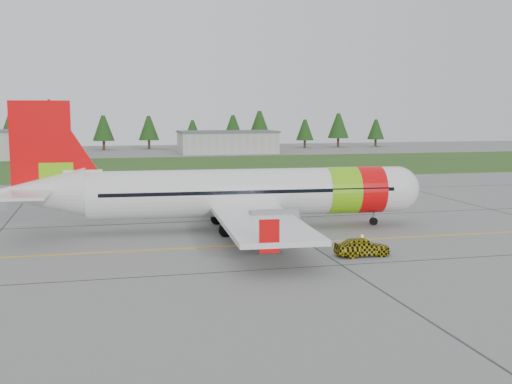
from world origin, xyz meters
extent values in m
plane|color=gray|center=(0.00, 0.00, 0.00)|extent=(320.00, 320.00, 0.00)
cylinder|color=white|center=(6.73, 14.80, 3.37)|extent=(28.43, 5.76, 4.24)
sphere|color=white|center=(20.83, 14.04, 3.37)|extent=(4.24, 4.24, 4.24)
cone|color=white|center=(-11.17, 15.77, 3.75)|extent=(7.82, 4.64, 4.24)
cube|color=black|center=(21.15, 14.02, 3.75)|extent=(1.89, 2.91, 0.61)
cylinder|color=#76CD0F|center=(15.40, 14.33, 3.37)|extent=(3.05, 4.46, 4.32)
cylinder|color=red|center=(18.01, 14.19, 3.37)|extent=(2.62, 4.44, 4.32)
cube|color=white|center=(6.18, 14.83, 2.17)|extent=(7.85, 35.03, 0.39)
cube|color=red|center=(6.03, 32.14, 2.77)|extent=(1.31, 0.27, 2.17)
cube|color=red|center=(4.16, -2.36, 2.77)|extent=(1.31, 0.27, 2.17)
cylinder|color=gray|center=(8.13, 20.71, 1.58)|extent=(4.03, 2.49, 2.28)
cylinder|color=gray|center=(7.49, 8.78, 1.58)|extent=(4.03, 2.49, 2.28)
cube|color=red|center=(-10.96, 15.76, 7.39)|extent=(5.01, 0.66, 8.26)
cube|color=#76CD0F|center=(-9.76, 15.70, 5.00)|extent=(2.84, 0.61, 2.61)
cube|color=white|center=(-11.71, 15.80, 4.02)|extent=(4.15, 12.66, 0.24)
cylinder|color=slate|center=(18.66, 14.16, 0.76)|extent=(0.20, 0.20, 1.52)
cylinder|color=black|center=(18.66, 14.16, 0.37)|extent=(0.75, 0.34, 0.74)
cylinder|color=slate|center=(5.26, 17.93, 1.03)|extent=(0.24, 0.24, 2.06)
cylinder|color=black|center=(4.83, 17.95, 0.56)|extent=(1.15, 0.55, 1.13)
cylinder|color=slate|center=(4.93, 11.85, 1.03)|extent=(0.24, 0.24, 2.06)
cylinder|color=black|center=(4.50, 11.88, 0.56)|extent=(1.15, 0.55, 1.13)
imported|color=#CFBB0B|center=(12.49, 2.33, 2.06)|extent=(1.41, 1.66, 4.11)
imported|color=white|center=(-12.90, 49.27, 1.94)|extent=(1.41, 1.34, 3.89)
cube|color=#30561E|center=(0.00, 82.00, 0.01)|extent=(320.00, 50.00, 0.03)
cube|color=gold|center=(0.00, 8.00, 0.01)|extent=(120.00, 0.25, 0.02)
cube|color=#A8A8A3|center=(25.00, 118.00, 2.60)|extent=(24.00, 12.00, 5.20)
camera|label=1|loc=(-6.02, -40.90, 10.67)|focal=45.00mm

